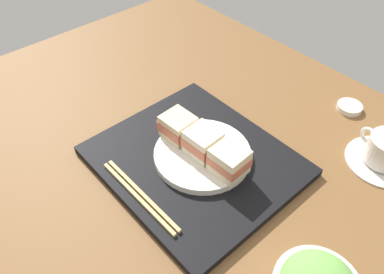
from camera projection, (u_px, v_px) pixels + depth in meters
The scene contains 8 objects.
ground_plane at pixel (208, 175), 78.96cm from camera, with size 140.00×100.00×3.00cm, color brown.
serving_tray at pixel (195, 161), 78.65cm from camera, with size 38.49×33.87×1.76cm, color black.
sandwich_plate at pixel (202, 154), 77.72cm from camera, with size 19.73×19.73×1.51cm, color white.
sandwich_near at pixel (179, 126), 79.01cm from camera, with size 6.94×6.45×4.98cm.
sandwich_middle at pixel (203, 142), 75.29cm from camera, with size 6.90×6.32×5.42cm.
sandwich_far at pixel (229, 161), 71.67cm from camera, with size 6.88×6.12×5.60cm.
chopsticks_pair at pixel (140, 196), 70.81cm from camera, with size 21.50×2.00×0.70cm.
small_sauce_dish at pixel (349, 107), 91.17cm from camera, with size 5.86×5.86×1.35cm, color silver.
Camera 1 is at (35.74, -36.21, 59.50)cm, focal length 35.83 mm.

